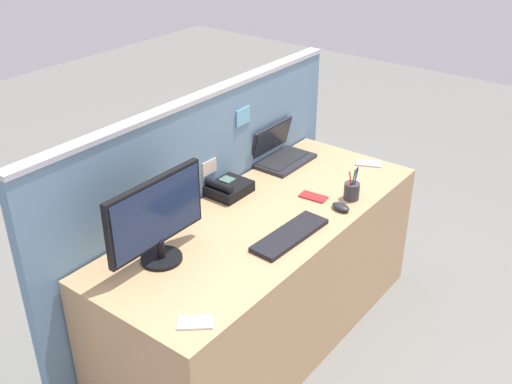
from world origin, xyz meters
name	(u,v)px	position (x,y,z in m)	size (l,w,h in m)	color
ground_plane	(263,333)	(0.00, 0.00, 0.00)	(10.00, 10.00, 0.00)	slate
desk	(264,279)	(0.00, 0.00, 0.36)	(1.83, 0.72, 0.73)	tan
cubicle_divider	(203,209)	(0.00, 0.40, 0.63)	(2.09, 0.08, 1.25)	#6084A3
desktop_monitor	(156,217)	(-0.55, 0.14, 0.94)	(0.51, 0.18, 0.38)	black
laptop	(279,152)	(0.55, 0.31, 0.78)	(0.34, 0.24, 0.21)	#232328
desk_phone	(227,188)	(0.07, 0.29, 0.76)	(0.21, 0.19, 0.09)	black
keyboard_main	(290,235)	(-0.07, -0.20, 0.74)	(0.42, 0.13, 0.02)	black
computer_mouse_right_hand	(341,207)	(0.28, -0.26, 0.74)	(0.06, 0.10, 0.03)	#232328
pen_cup	(352,191)	(0.41, -0.24, 0.77)	(0.08, 0.08, 0.18)	#333338
cell_phone_red_case	(313,197)	(0.30, -0.08, 0.73)	(0.07, 0.14, 0.01)	#B22323
cell_phone_white_slab	(195,322)	(-0.77, -0.25, 0.73)	(0.07, 0.13, 0.01)	silver
cell_phone_silver_slab	(368,164)	(0.82, -0.12, 0.73)	(0.07, 0.14, 0.01)	#B7BAC1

